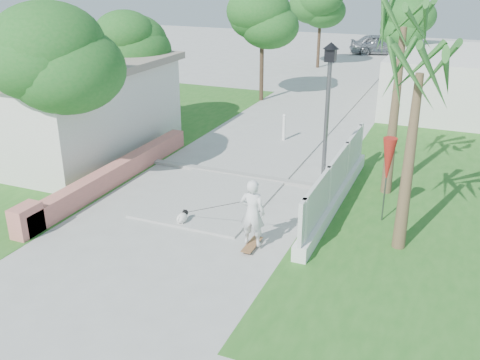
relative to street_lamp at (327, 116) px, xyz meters
The scene contains 22 objects.
ground 6.67m from the street_lamp, 117.80° to the right, with size 90.00×90.00×0.00m, color #B7B7B2.
path_strip 14.98m from the street_lamp, 101.31° to the left, with size 3.20×36.00×0.06m, color #B7B7B2.
curb 3.78m from the street_lamp, behind, with size 6.50×0.25×0.10m, color #999993.
grass_left 10.49m from the street_lamp, 165.83° to the left, with size 8.00×20.00×0.01m, color #286620.
grass_right 5.38m from the street_lamp, 31.37° to the left, with size 8.00×20.00×0.01m, color #286620.
pink_wall 6.83m from the street_lamp, 162.57° to the right, with size 0.45×8.20×0.80m.
house_left 10.94m from the street_lamp, behind, with size 8.40×7.40×3.23m.
lattice_fence 2.01m from the street_lamp, 44.82° to the right, with size 0.35×7.00×1.50m.
building_right 12.93m from the street_lamp, 76.07° to the left, with size 6.00×8.00×2.60m, color silver.
street_lamp is the anchor object (origin of this frame).
bollard 5.56m from the street_lamp, 120.96° to the left, with size 0.14×0.14×1.09m.
patio_umbrella 2.27m from the street_lamp, 27.76° to the right, with size 0.36×0.36×2.30m.
tree_left_near 7.92m from the street_lamp, 161.15° to the right, with size 3.60×3.60×5.28m.
tree_left_mid 8.96m from the street_lamp, 160.42° to the left, with size 3.20×3.20×4.85m.
tree_path_left 12.10m from the street_lamp, 119.30° to the left, with size 3.40×3.40×5.23m.
tree_path_right 14.52m from the street_lamp, 88.74° to the left, with size 3.00×3.00×4.79m.
tree_path_far 21.30m from the street_lamp, 105.50° to the left, with size 3.20×3.20×5.17m.
palm_far 2.85m from the street_lamp, 30.47° to the left, with size 1.80×1.80×5.30m.
palm_near 3.72m from the street_lamp, 42.61° to the right, with size 1.80×1.80×4.70m.
skateboarder 4.17m from the street_lamp, 114.63° to the right, with size 2.47×1.07×1.77m.
dog 4.89m from the street_lamp, 131.76° to the right, with size 0.24×0.53×0.37m.
parked_car 27.68m from the street_lamp, 95.75° to the left, with size 1.81×4.51×1.54m, color #97999E.
Camera 1 is at (6.29, -8.78, 6.35)m, focal length 40.00 mm.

